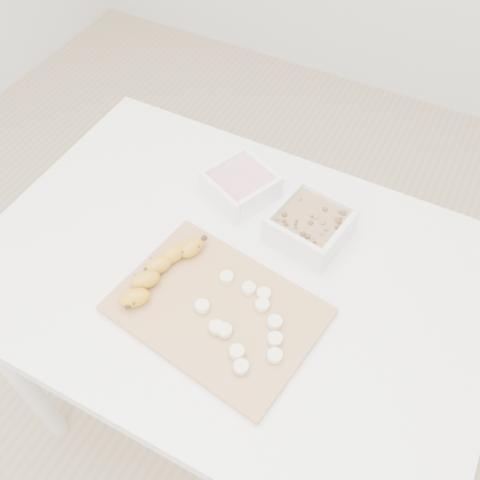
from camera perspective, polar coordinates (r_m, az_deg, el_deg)
The scene contains 7 objects.
ground at distance 1.71m, azimuth -0.49°, elevation -17.78°, with size 3.50×3.50×0.00m, color #C6AD89.
table at distance 1.12m, azimuth -0.72°, elevation -6.02°, with size 1.00×0.70×0.75m.
bowl_yogurt at distance 1.14m, azimuth 0.07°, elevation 5.92°, with size 0.17×0.17×0.06m.
bowl_granola at distance 1.07m, azimuth 7.48°, elevation 1.60°, with size 0.16×0.16×0.07m.
cutting_board at distance 0.98m, azimuth -2.46°, elevation -7.47°, with size 0.36×0.26×0.01m, color tan.
banana at distance 1.01m, azimuth -8.53°, elevation -3.28°, with size 0.05×0.20×0.03m, color #C28C1A, non-canonical shape.
banana_slices at distance 0.95m, azimuth 0.59°, elevation -8.64°, with size 0.18×0.17×0.02m.
Camera 1 is at (0.29, -0.52, 1.60)m, focal length 40.00 mm.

